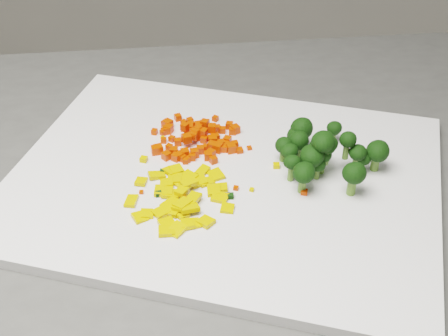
# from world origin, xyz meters

# --- Properties ---
(cutting_board) EXTENTS (0.54, 0.44, 0.01)m
(cutting_board) POSITION_xyz_m (0.33, 0.24, 0.91)
(cutting_board) COLOR white
(cutting_board) RESTS_ON counter_block
(carrot_pile) EXTENTS (0.11, 0.11, 0.03)m
(carrot_pile) POSITION_xyz_m (0.29, 0.31, 0.93)
(carrot_pile) COLOR red
(carrot_pile) RESTS_ON cutting_board
(pepper_pile) EXTENTS (0.13, 0.13, 0.02)m
(pepper_pile) POSITION_xyz_m (0.29, 0.19, 0.92)
(pepper_pile) COLOR #DDA70B
(pepper_pile) RESTS_ON cutting_board
(broccoli_pile) EXTENTS (0.13, 0.13, 0.06)m
(broccoli_pile) POSITION_xyz_m (0.45, 0.27, 0.94)
(broccoli_pile) COLOR black
(broccoli_pile) RESTS_ON cutting_board
(carrot_cube_0) EXTENTS (0.01, 0.01, 0.01)m
(carrot_cube_0) POSITION_xyz_m (0.25, 0.33, 0.92)
(carrot_cube_0) COLOR red
(carrot_cube_0) RESTS_ON carrot_pile
(carrot_cube_1) EXTENTS (0.01, 0.01, 0.01)m
(carrot_cube_1) POSITION_xyz_m (0.31, 0.30, 0.92)
(carrot_cube_1) COLOR red
(carrot_cube_1) RESTS_ON carrot_pile
(carrot_cube_2) EXTENTS (0.01, 0.01, 0.01)m
(carrot_cube_2) POSITION_xyz_m (0.24, 0.32, 0.92)
(carrot_cube_2) COLOR red
(carrot_cube_2) RESTS_ON carrot_pile
(carrot_cube_3) EXTENTS (0.01, 0.01, 0.01)m
(carrot_cube_3) POSITION_xyz_m (0.29, 0.32, 0.92)
(carrot_cube_3) COLOR red
(carrot_cube_3) RESTS_ON carrot_pile
(carrot_cube_4) EXTENTS (0.01, 0.01, 0.01)m
(carrot_cube_4) POSITION_xyz_m (0.30, 0.33, 0.93)
(carrot_cube_4) COLOR red
(carrot_cube_4) RESTS_ON carrot_pile
(carrot_cube_5) EXTENTS (0.01, 0.01, 0.01)m
(carrot_cube_5) POSITION_xyz_m (0.27, 0.30, 0.92)
(carrot_cube_5) COLOR red
(carrot_cube_5) RESTS_ON carrot_pile
(carrot_cube_6) EXTENTS (0.01, 0.01, 0.01)m
(carrot_cube_6) POSITION_xyz_m (0.31, 0.28, 0.92)
(carrot_cube_6) COLOR red
(carrot_cube_6) RESTS_ON carrot_pile
(carrot_cube_7) EXTENTS (0.01, 0.01, 0.01)m
(carrot_cube_7) POSITION_xyz_m (0.28, 0.31, 0.92)
(carrot_cube_7) COLOR red
(carrot_cube_7) RESTS_ON carrot_pile
(carrot_cube_8) EXTENTS (0.01, 0.01, 0.01)m
(carrot_cube_8) POSITION_xyz_m (0.31, 0.29, 0.92)
(carrot_cube_8) COLOR red
(carrot_cube_8) RESTS_ON carrot_pile
(carrot_cube_9) EXTENTS (0.01, 0.01, 0.01)m
(carrot_cube_9) POSITION_xyz_m (0.29, 0.34, 0.92)
(carrot_cube_9) COLOR red
(carrot_cube_9) RESTS_ON carrot_pile
(carrot_cube_10) EXTENTS (0.01, 0.01, 0.01)m
(carrot_cube_10) POSITION_xyz_m (0.27, 0.32, 0.93)
(carrot_cube_10) COLOR red
(carrot_cube_10) RESTS_ON carrot_pile
(carrot_cube_11) EXTENTS (0.01, 0.01, 0.01)m
(carrot_cube_11) POSITION_xyz_m (0.33, 0.30, 0.92)
(carrot_cube_11) COLOR red
(carrot_cube_11) RESTS_ON carrot_pile
(carrot_cube_12) EXTENTS (0.01, 0.01, 0.01)m
(carrot_cube_12) POSITION_xyz_m (0.31, 0.33, 0.92)
(carrot_cube_12) COLOR red
(carrot_cube_12) RESTS_ON carrot_pile
(carrot_cube_13) EXTENTS (0.01, 0.01, 0.01)m
(carrot_cube_13) POSITION_xyz_m (0.29, 0.31, 0.92)
(carrot_cube_13) COLOR red
(carrot_cube_13) RESTS_ON carrot_pile
(carrot_cube_14) EXTENTS (0.01, 0.01, 0.01)m
(carrot_cube_14) POSITION_xyz_m (0.33, 0.33, 0.92)
(carrot_cube_14) COLOR red
(carrot_cube_14) RESTS_ON carrot_pile
(carrot_cube_15) EXTENTS (0.01, 0.01, 0.01)m
(carrot_cube_15) POSITION_xyz_m (0.34, 0.33, 0.92)
(carrot_cube_15) COLOR red
(carrot_cube_15) RESTS_ON carrot_pile
(carrot_cube_16) EXTENTS (0.01, 0.01, 0.01)m
(carrot_cube_16) POSITION_xyz_m (0.31, 0.33, 0.92)
(carrot_cube_16) COLOR red
(carrot_cube_16) RESTS_ON carrot_pile
(carrot_cube_17) EXTENTS (0.01, 0.01, 0.01)m
(carrot_cube_17) POSITION_xyz_m (0.27, 0.34, 0.92)
(carrot_cube_17) COLOR red
(carrot_cube_17) RESTS_ON carrot_pile
(carrot_cube_18) EXTENTS (0.01, 0.01, 0.01)m
(carrot_cube_18) POSITION_xyz_m (0.29, 0.30, 0.92)
(carrot_cube_18) COLOR red
(carrot_cube_18) RESTS_ON carrot_pile
(carrot_cube_19) EXTENTS (0.01, 0.01, 0.01)m
(carrot_cube_19) POSITION_xyz_m (0.26, 0.28, 0.92)
(carrot_cube_19) COLOR red
(carrot_cube_19) RESTS_ON carrot_pile
(carrot_cube_20) EXTENTS (0.01, 0.01, 0.01)m
(carrot_cube_20) POSITION_xyz_m (0.33, 0.29, 0.92)
(carrot_cube_20) COLOR red
(carrot_cube_20) RESTS_ON carrot_pile
(carrot_cube_21) EXTENTS (0.01, 0.01, 0.01)m
(carrot_cube_21) POSITION_xyz_m (0.28, 0.31, 0.92)
(carrot_cube_21) COLOR red
(carrot_cube_21) RESTS_ON carrot_pile
(carrot_cube_22) EXTENTS (0.01, 0.01, 0.01)m
(carrot_cube_22) POSITION_xyz_m (0.28, 0.31, 0.92)
(carrot_cube_22) COLOR red
(carrot_cube_22) RESTS_ON carrot_pile
(carrot_cube_23) EXTENTS (0.01, 0.01, 0.01)m
(carrot_cube_23) POSITION_xyz_m (0.29, 0.32, 0.92)
(carrot_cube_23) COLOR red
(carrot_cube_23) RESTS_ON carrot_pile
(carrot_cube_24) EXTENTS (0.01, 0.01, 0.01)m
(carrot_cube_24) POSITION_xyz_m (0.28, 0.26, 0.92)
(carrot_cube_24) COLOR red
(carrot_cube_24) RESTS_ON carrot_pile
(carrot_cube_25) EXTENTS (0.01, 0.01, 0.01)m
(carrot_cube_25) POSITION_xyz_m (0.25, 0.32, 0.92)
(carrot_cube_25) COLOR red
(carrot_cube_25) RESTS_ON carrot_pile
(carrot_cube_26) EXTENTS (0.01, 0.01, 0.01)m
(carrot_cube_26) POSITION_xyz_m (0.26, 0.30, 0.92)
(carrot_cube_26) COLOR red
(carrot_cube_26) RESTS_ON carrot_pile
(carrot_cube_27) EXTENTS (0.01, 0.01, 0.01)m
(carrot_cube_27) POSITION_xyz_m (0.28, 0.33, 0.92)
(carrot_cube_27) COLOR red
(carrot_cube_27) RESTS_ON carrot_pile
(carrot_cube_28) EXTENTS (0.01, 0.01, 0.01)m
(carrot_cube_28) POSITION_xyz_m (0.29, 0.30, 0.93)
(carrot_cube_28) COLOR red
(carrot_cube_28) RESTS_ON carrot_pile
(carrot_cube_29) EXTENTS (0.01, 0.01, 0.01)m
(carrot_cube_29) POSITION_xyz_m (0.32, 0.33, 0.92)
(carrot_cube_29) COLOR red
(carrot_cube_29) RESTS_ON carrot_pile
(carrot_cube_30) EXTENTS (0.01, 0.01, 0.01)m
(carrot_cube_30) POSITION_xyz_m (0.33, 0.31, 0.92)
(carrot_cube_30) COLOR red
(carrot_cube_30) RESTS_ON carrot_pile
(carrot_cube_31) EXTENTS (0.01, 0.01, 0.01)m
(carrot_cube_31) POSITION_xyz_m (0.34, 0.30, 0.92)
(carrot_cube_31) COLOR red
(carrot_cube_31) RESTS_ON carrot_pile
(carrot_cube_32) EXTENTS (0.01, 0.01, 0.01)m
(carrot_cube_32) POSITION_xyz_m (0.29, 0.33, 0.92)
(carrot_cube_32) COLOR red
(carrot_cube_32) RESTS_ON carrot_pile
(carrot_cube_33) EXTENTS (0.01, 0.01, 0.01)m
(carrot_cube_33) POSITION_xyz_m (0.28, 0.29, 0.93)
(carrot_cube_33) COLOR red
(carrot_cube_33) RESTS_ON carrot_pile
(carrot_cube_34) EXTENTS (0.01, 0.01, 0.01)m
(carrot_cube_34) POSITION_xyz_m (0.27, 0.33, 0.92)
(carrot_cube_34) COLOR red
(carrot_cube_34) RESTS_ON carrot_pile
(carrot_cube_35) EXTENTS (0.01, 0.01, 0.01)m
(carrot_cube_35) POSITION_xyz_m (0.31, 0.32, 0.93)
(carrot_cube_35) COLOR red
(carrot_cube_35) RESTS_ON carrot_pile
(carrot_cube_36) EXTENTS (0.01, 0.01, 0.01)m
(carrot_cube_36) POSITION_xyz_m (0.32, 0.29, 0.92)
(carrot_cube_36) COLOR red
(carrot_cube_36) RESTS_ON carrot_pile
(carrot_cube_37) EXTENTS (0.01, 0.01, 0.01)m
(carrot_cube_37) POSITION_xyz_m (0.29, 0.27, 0.92)
(carrot_cube_37) COLOR red
(carrot_cube_37) RESTS_ON carrot_pile
(carrot_cube_38) EXTENTS (0.01, 0.01, 0.01)m
(carrot_cube_38) POSITION_xyz_m (0.27, 0.27, 0.92)
(carrot_cube_38) COLOR red
(carrot_cube_38) RESTS_ON carrot_pile
(carrot_cube_39) EXTENTS (0.01, 0.01, 0.01)m
(carrot_cube_39) POSITION_xyz_m (0.28, 0.26, 0.92)
(carrot_cube_39) COLOR red
(carrot_cube_39) RESTS_ON carrot_pile
(carrot_cube_40) EXTENTS (0.01, 0.01, 0.01)m
(carrot_cube_40) POSITION_xyz_m (0.28, 0.27, 0.92)
(carrot_cube_40) COLOR red
(carrot_cube_40) RESTS_ON carrot_pile
(carrot_cube_41) EXTENTS (0.01, 0.01, 0.01)m
(carrot_cube_41) POSITION_xyz_m (0.33, 0.29, 0.92)
(carrot_cube_41) COLOR red
(carrot_cube_41) RESTS_ON carrot_pile
(carrot_cube_42) EXTENTS (0.01, 0.01, 0.01)m
(carrot_cube_42) POSITION_xyz_m (0.30, 0.28, 0.92)
(carrot_cube_42) COLOR red
(carrot_cube_42) RESTS_ON carrot_pile
(carrot_cube_43) EXTENTS (0.01, 0.01, 0.01)m
(carrot_cube_43) POSITION_xyz_m (0.29, 0.26, 0.92)
(carrot_cube_43) COLOR red
(carrot_cube_43) RESTS_ON carrot_pile
(carrot_cube_44) EXTENTS (0.01, 0.01, 0.01)m
(carrot_cube_44) POSITION_xyz_m (0.29, 0.31, 0.93)
(carrot_cube_44) COLOR red
(carrot_cube_44) RESTS_ON carrot_pile
(carrot_cube_45) EXTENTS (0.01, 0.01, 0.01)m
(carrot_cube_45) POSITION_xyz_m (0.24, 0.34, 0.92)
(carrot_cube_45) COLOR red
(carrot_cube_45) RESTS_ON carrot_pile
(carrot_cube_46) EXTENTS (0.01, 0.01, 0.01)m
(carrot_cube_46) POSITION_xyz_m (0.27, 0.28, 0.92)
(carrot_cube_46) COLOR red
(carrot_cube_46) RESTS_ON carrot_pile
(carrot_cube_47) EXTENTS (0.01, 0.01, 0.01)m
(carrot_cube_47) POSITION_xyz_m (0.33, 0.34, 0.92)
(carrot_cube_47) COLOR red
(carrot_cube_47) RESTS_ON carrot_pile
(carrot_cube_48) EXTENTS (0.01, 0.01, 0.01)m
(carrot_cube_48) POSITION_xyz_m (0.28, 0.34, 0.92)
(carrot_cube_48) COLOR red
(carrot_cube_48) RESTS_ON carrot_pile
(carrot_cube_49) EXTENTS (0.01, 0.01, 0.01)m
(carrot_cube_49) POSITION_xyz_m (0.24, 0.32, 0.92)
(carrot_cube_49) COLOR red
(carrot_cube_49) RESTS_ON carrot_pile
(carrot_cube_50) EXTENTS (0.01, 0.01, 0.01)m
(carrot_cube_50) POSITION_xyz_m (0.26, 0.26, 0.92)
(carrot_cube_50) COLOR red
(carrot_cube_50) RESTS_ON carrot_pile
(carrot_cube_51) EXTENTS (0.01, 0.01, 0.01)m
(carrot_cube_51) POSITION_xyz_m (0.30, 0.34, 0.92)
(carrot_cube_51) COLOR red
(carrot_cube_51) RESTS_ON carrot_pile
(carrot_cube_52) EXTENTS (0.01, 0.01, 0.01)m
(carrot_cube_52) POSITION_xyz_m (0.30, 0.31, 0.92)
(carrot_cube_52) COLOR red
(carrot_cube_52) RESTS_ON carrot_pile
(carrot_cube_53) EXTENTS (0.01, 0.01, 0.01)m
(carrot_cube_53) POSITION_xyz_m (0.29, 0.31, 0.92)
(carrot_cube_53) COLOR red
(carrot_cube_53) RESTS_ON carrot_pile
(carrot_cube_54) EXTENTS (0.01, 0.01, 0.01)m
(carrot_cube_54) POSITION_xyz_m (0.32, 0.26, 0.92)
(carrot_cube_54) COLOR red
(carrot_cube_54) RESTS_ON carrot_pile
(carrot_cube_55) EXTENTS (0.01, 0.01, 0.01)m
(carrot_cube_55) POSITION_xyz_m (0.31, 0.31, 0.92)
(carrot_cube_55) COLOR red
(carrot_cube_55) RESTS_ON carrot_pile
(carrot_cube_56) EXTENTS (0.01, 0.01, 0.01)m
(carrot_cube_56) POSITION_xyz_m (0.30, 0.34, 0.92)
(carrot_cube_56) COLOR red
(carrot_cube_56) RESTS_ON carrot_pile
(carrot_cube_57) EXTENTS (0.01, 0.01, 0.01)m
(carrot_cube_57) POSITION_xyz_m (0.29, 0.31, 0.93)
(carrot_cube_57) COLOR red
(carrot_cube_57) RESTS_ON carrot_pile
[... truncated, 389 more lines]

